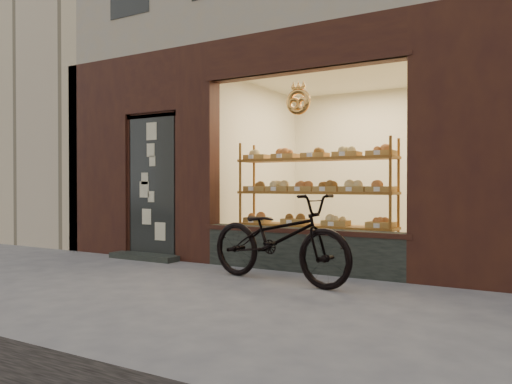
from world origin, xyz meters
The scene contains 4 objects.
ground centered at (0.00, 0.00, 0.00)m, with size 90.00×90.00×0.00m, color #54545C.
neighbor_left centered at (-9.60, 5.50, 4.50)m, with size 12.00×7.00×9.00m, color beige.
display_shelf centered at (0.45, 2.55, 0.89)m, with size 2.20×0.45×1.70m.
bicycle centered at (0.52, 1.34, 0.50)m, with size 0.67×1.92×1.01m, color black.
Camera 1 is at (3.14, -3.67, 1.10)m, focal length 35.00 mm.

